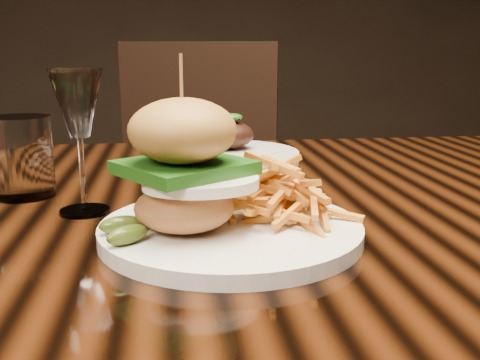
{
  "coord_description": "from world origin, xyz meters",
  "views": [
    {
      "loc": [
        -0.11,
        -0.66,
        0.93
      ],
      "look_at": [
        -0.04,
        -0.14,
        0.81
      ],
      "focal_mm": 42.0,
      "sensor_mm": 36.0,
      "label": 1
    }
  ],
  "objects": [
    {
      "name": "dining_table",
      "position": [
        0.0,
        0.0,
        0.67
      ],
      "size": [
        1.6,
        0.9,
        0.75
      ],
      "color": "black",
      "rests_on": "ground"
    },
    {
      "name": "burger_plate",
      "position": [
        -0.06,
        -0.14,
        0.8
      ],
      "size": [
        0.26,
        0.26,
        0.18
      ],
      "rotation": [
        0.0,
        0.0,
        0.39
      ],
      "color": "silver",
      "rests_on": "dining_table"
    },
    {
      "name": "ramekin",
      "position": [
        -0.07,
        0.05,
        0.77
      ],
      "size": [
        0.1,
        0.1,
        0.04
      ],
      "primitive_type": "cube",
      "rotation": [
        0.0,
        0.0,
        0.13
      ],
      "color": "silver",
      "rests_on": "dining_table"
    },
    {
      "name": "wine_glass",
      "position": [
        -0.21,
        -0.03,
        0.87
      ],
      "size": [
        0.06,
        0.06,
        0.16
      ],
      "color": "white",
      "rests_on": "dining_table"
    },
    {
      "name": "water_tumbler",
      "position": [
        -0.29,
        0.06,
        0.8
      ],
      "size": [
        0.07,
        0.07,
        0.1
      ],
      "primitive_type": "cylinder",
      "color": "white",
      "rests_on": "dining_table"
    },
    {
      "name": "far_dish",
      "position": [
        -0.02,
        0.24,
        0.77
      ],
      "size": [
        0.24,
        0.24,
        0.08
      ],
      "rotation": [
        0.0,
        0.0,
        -0.09
      ],
      "color": "silver",
      "rests_on": "dining_table"
    },
    {
      "name": "chair_far",
      "position": [
        -0.05,
        0.89,
        0.54
      ],
      "size": [
        0.55,
        0.56,
        0.95
      ],
      "rotation": [
        0.0,
        0.0,
        -0.23
      ],
      "color": "black",
      "rests_on": "ground"
    }
  ]
}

